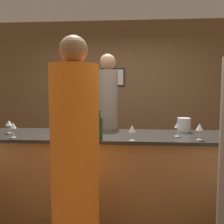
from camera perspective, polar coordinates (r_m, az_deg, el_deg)
ground_plane at (r=3.22m, az=1.23°, el=-22.95°), size 14.00×14.00×0.00m
back_wall at (r=4.78m, az=2.51°, el=3.76°), size 8.00×0.08×2.80m
bar_counter at (r=3.01m, az=1.25°, el=-14.50°), size 3.15×0.78×1.00m
bartender at (r=3.60m, az=-0.96°, el=-3.62°), size 0.29×0.29×2.02m
guest_1 at (r=2.12m, az=-8.45°, el=-11.86°), size 0.40×0.40×1.94m
wine_bottle_0 at (r=2.60m, az=-2.91°, el=-3.58°), size 0.07×0.07×0.30m
wine_bottle_1 at (r=2.96m, az=-8.15°, el=-2.55°), size 0.08×0.08×0.30m
ice_bucket at (r=3.19m, az=16.10°, el=-2.82°), size 0.16×0.16×0.17m
wine_glass_0 at (r=2.51m, az=4.65°, el=-3.91°), size 0.07×0.07×0.16m
wine_glass_1 at (r=3.17m, az=-22.48°, el=-2.41°), size 0.08×0.08×0.15m
wine_glass_4 at (r=2.88m, az=-21.65°, el=-3.02°), size 0.07×0.07×0.16m
wine_glass_5 at (r=2.83m, az=14.68°, el=-3.04°), size 0.06×0.06×0.16m
wine_glass_6 at (r=2.70m, az=19.37°, el=-3.36°), size 0.07×0.07×0.17m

